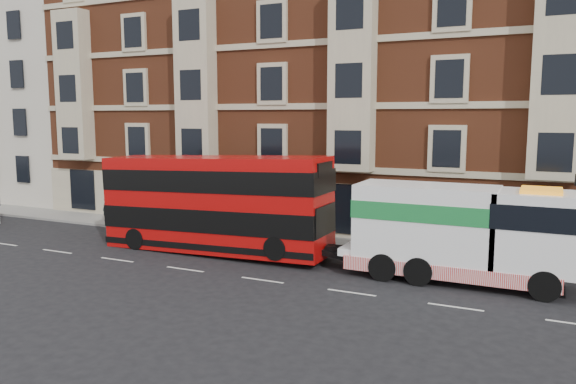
# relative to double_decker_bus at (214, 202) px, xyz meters

# --- Properties ---
(ground) EXTENTS (120.00, 120.00, 0.00)m
(ground) POSITION_rel_double_decker_bus_xyz_m (4.54, -3.37, -2.60)
(ground) COLOR black
(ground) RESTS_ON ground
(sidewalk) EXTENTS (90.00, 3.00, 0.15)m
(sidewalk) POSITION_rel_double_decker_bus_xyz_m (4.54, 4.13, -2.53)
(sidewalk) COLOR slate
(sidewalk) RESTS_ON ground
(victorian_terrace) EXTENTS (45.00, 12.00, 20.40)m
(victorian_terrace) POSITION_rel_double_decker_bus_xyz_m (5.04, 11.63, 7.46)
(victorian_terrace) COLOR brown
(victorian_terrace) RESTS_ON ground
(cream_block) EXTENTS (16.00, 10.00, 16.80)m
(cream_block) POSITION_rel_double_decker_bus_xyz_m (-25.46, 10.63, 5.74)
(cream_block) COLOR beige
(cream_block) RESTS_ON ground
(lamp_post_west) EXTENTS (0.35, 0.15, 4.35)m
(lamp_post_west) POSITION_rel_double_decker_bus_xyz_m (-1.46, 2.83, 0.08)
(lamp_post_west) COLOR black
(lamp_post_west) RESTS_ON sidewalk
(double_decker_bus) EXTENTS (12.13, 2.78, 4.91)m
(double_decker_bus) POSITION_rel_double_decker_bus_xyz_m (0.00, 0.00, 0.00)
(double_decker_bus) COLOR #B20A09
(double_decker_bus) RESTS_ON ground
(tow_truck) EXTENTS (9.71, 2.87, 4.05)m
(tow_truck) POSITION_rel_double_decker_bus_xyz_m (12.06, 0.00, -0.45)
(tow_truck) COLOR white
(tow_truck) RESTS_ON ground
(pedestrian) EXTENTS (0.60, 0.45, 1.49)m
(pedestrian) POSITION_rel_double_decker_bus_xyz_m (-10.70, 3.66, -1.70)
(pedestrian) COLOR #16262D
(pedestrian) RESTS_ON sidewalk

